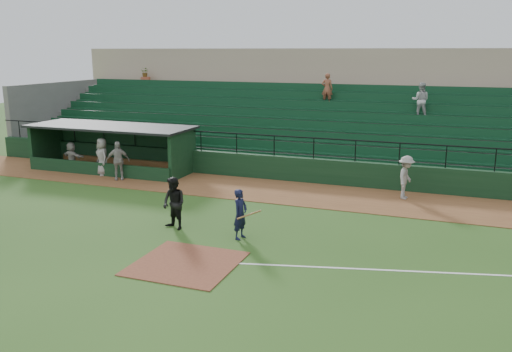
% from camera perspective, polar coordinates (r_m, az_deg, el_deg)
% --- Properties ---
extents(ground, '(90.00, 90.00, 0.00)m').
position_cam_1_polar(ground, '(17.26, -5.91, -8.11)').
color(ground, '#294E19').
rests_on(ground, ground).
extents(warning_track, '(40.00, 4.00, 0.03)m').
position_cam_1_polar(warning_track, '(24.31, 2.49, -1.66)').
color(warning_track, brown).
rests_on(warning_track, ground).
extents(home_plate_dirt, '(3.00, 3.00, 0.03)m').
position_cam_1_polar(home_plate_dirt, '(16.43, -7.48, -9.23)').
color(home_plate_dirt, brown).
rests_on(home_plate_dirt, ground).
extents(foul_line, '(17.49, 4.44, 0.01)m').
position_cam_1_polar(foul_line, '(16.78, 21.84, -9.67)').
color(foul_line, white).
rests_on(foul_line, ground).
extents(stadium_structure, '(38.00, 13.08, 6.40)m').
position_cam_1_polar(stadium_structure, '(31.90, 7.30, 6.01)').
color(stadium_structure, black).
rests_on(stadium_structure, ground).
extents(dugout, '(8.90, 3.20, 2.42)m').
position_cam_1_polar(dugout, '(29.75, -14.67, 3.28)').
color(dugout, black).
rests_on(dugout, ground).
extents(batter_at_plate, '(1.06, 0.72, 1.74)m').
position_cam_1_polar(batter_at_plate, '(18.12, -1.68, -4.09)').
color(batter_at_plate, black).
rests_on(batter_at_plate, ground).
extents(umpire, '(1.11, 0.99, 1.89)m').
position_cam_1_polar(umpire, '(19.28, -8.75, -2.93)').
color(umpire, black).
rests_on(umpire, ground).
extents(runner, '(0.86, 1.30, 1.88)m').
position_cam_1_polar(runner, '(23.75, 15.71, -0.14)').
color(runner, gray).
rests_on(runner, warning_track).
extents(dugout_player_a, '(1.19, 1.00, 1.91)m').
position_cam_1_polar(dugout_player_a, '(27.14, -14.53, 1.61)').
color(dugout_player_a, '#A59F9B').
rests_on(dugout_player_a, warning_track).
extents(dugout_player_b, '(1.12, 1.02, 1.91)m').
position_cam_1_polar(dugout_player_b, '(28.32, -16.07, 1.99)').
color(dugout_player_b, gray).
rests_on(dugout_player_b, warning_track).
extents(dugout_player_c, '(1.54, 0.78, 1.59)m').
position_cam_1_polar(dugout_player_c, '(29.59, -19.06, 1.92)').
color(dugout_player_c, gray).
rests_on(dugout_player_c, warning_track).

